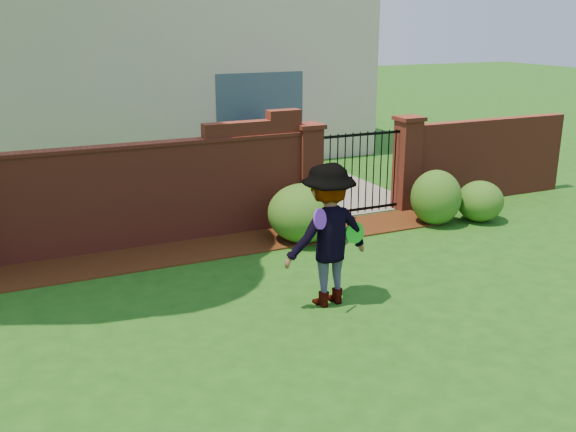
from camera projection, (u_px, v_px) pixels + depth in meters
name	position (u px, v px, depth m)	size (l,w,h in m)	color
ground	(277.00, 337.00, 7.87)	(80.00, 80.00, 0.01)	#1B4D13
mulch_bed	(139.00, 259.00, 10.38)	(11.10, 1.08, 0.03)	#37180A
brick_wall	(60.00, 202.00, 10.27)	(8.70, 0.31, 2.16)	maroon
brick_wall_return	(485.00, 159.00, 13.73)	(4.00, 0.25, 1.70)	maroon
pillar_left	(308.00, 173.00, 12.02)	(0.50, 0.50, 1.88)	maroon
pillar_right	(407.00, 163.00, 12.90)	(0.50, 0.50, 1.88)	maroon
iron_gate	(359.00, 173.00, 12.49)	(1.78, 0.03, 1.60)	black
driveway	(276.00, 173.00, 16.22)	(3.20, 8.00, 0.01)	slate
house	(134.00, 39.00, 17.77)	(12.40, 6.40, 6.30)	beige
car	(270.00, 153.00, 15.21)	(1.62, 4.02, 1.37)	black
shrub_left	(303.00, 213.00, 11.12)	(1.24, 1.24, 1.01)	#1E5319
shrub_middle	(436.00, 197.00, 12.05)	(0.94, 0.94, 1.03)	#1E5319
shrub_right	(480.00, 201.00, 12.28)	(0.88, 0.88, 0.78)	#1E5319
man	(329.00, 236.00, 8.51)	(1.25, 0.72, 1.94)	gray
frisbee_purple	(320.00, 219.00, 8.05)	(0.26, 0.26, 0.02)	#7421D4
frisbee_green	(355.00, 233.00, 8.61)	(0.29, 0.29, 0.03)	green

